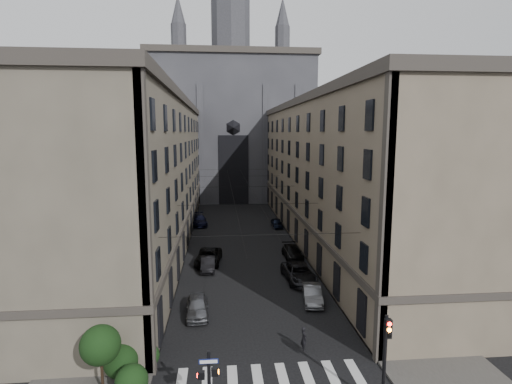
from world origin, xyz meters
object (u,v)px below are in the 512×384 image
object	(u,v)px
car_right_far	(277,223)
car_left_far	(199,220)
car_right_near	(312,294)
car_right_midfar	(292,252)
pedestrian_signal_left	(209,383)
pedestrian	(304,338)
car_right_midnear	(299,273)
traffic_light_right	(386,351)
car_left_near	(197,306)
gothic_tower	(231,118)
car_left_midnear	(208,264)
car_left_midfar	(209,257)

from	to	relation	value
car_right_far	car_left_far	bearing A→B (deg)	167.71
car_right_near	car_right_midfar	size ratio (longest dim) A/B	0.89
pedestrian_signal_left	pedestrian	world-z (taller)	pedestrian_signal_left
pedestrian_signal_left	car_right_near	size ratio (longest dim) A/B	0.92
car_left_far	car_right_midnear	world-z (taller)	car_left_far
car_left_far	pedestrian	distance (m)	38.72
car_right_midnear	car_right_far	world-z (taller)	car_right_midnear
traffic_light_right	car_right_midnear	bearing A→B (deg)	92.39
traffic_light_right	car_right_midfar	distance (m)	25.91
pedestrian_signal_left	car_right_midfar	size ratio (longest dim) A/B	0.82
car_left_near	car_right_far	xyz separation A→B (m)	(10.63, 29.19, -0.07)
gothic_tower	car_left_midnear	world-z (taller)	gothic_tower
car_right_midnear	car_right_midfar	world-z (taller)	car_right_midnear
car_left_near	car_left_midfar	distance (m)	12.83
car_left_midfar	car_right_midnear	distance (m)	10.92
pedestrian_signal_left	car_right_midfar	world-z (taller)	pedestrian_signal_left
car_right_far	car_left_midnear	bearing A→B (deg)	-118.44
car_left_near	car_left_midnear	distance (m)	10.71
car_right_midnear	pedestrian	bearing A→B (deg)	-103.65
pedestrian	traffic_light_right	bearing A→B (deg)	-163.60
traffic_light_right	car_right_near	size ratio (longest dim) A/B	1.20
car_right_near	car_right_far	xyz separation A→B (m)	(0.89, 27.56, -0.04)
pedestrian_signal_left	traffic_light_right	distance (m)	9.18
car_left_near	car_right_midfar	distance (m)	17.23
car_right_midnear	car_left_near	bearing A→B (deg)	-148.91
car_left_near	car_right_midfar	xyz separation A→B (m)	(10.25, 13.85, -0.04)
car_left_midnear	car_right_far	xyz separation A→B (m)	(10.06, 18.50, -0.01)
car_left_midfar	car_right_near	bearing A→B (deg)	-44.66
car_right_midfar	traffic_light_right	bearing A→B (deg)	-91.06
car_right_far	car_right_near	bearing A→B (deg)	-91.76
traffic_light_right	pedestrian	xyz separation A→B (m)	(-2.97, 6.08, -2.46)
car_left_far	pedestrian_signal_left	bearing A→B (deg)	-94.50
pedestrian_signal_left	car_right_far	xyz separation A→B (m)	(9.37, 41.55, -1.65)
car_left_near	car_left_far	bearing A→B (deg)	89.89
car_left_near	car_right_far	bearing A→B (deg)	67.32
car_left_midnear	car_right_midnear	xyz separation A→B (m)	(9.02, -4.02, 0.12)
gothic_tower	car_left_far	xyz separation A→B (m)	(-6.20, -29.26, -16.98)
car_left_midfar	car_right_midnear	size ratio (longest dim) A/B	0.97
car_left_near	car_left_midnear	bearing A→B (deg)	84.28
car_left_midnear	pedestrian_signal_left	bearing A→B (deg)	-88.57
car_left_far	car_left_midfar	bearing A→B (deg)	-91.98
traffic_light_right	car_left_near	size ratio (longest dim) A/B	1.19
car_left_midfar	traffic_light_right	bearing A→B (deg)	-62.41
pedestrian_signal_left	car_right_midnear	world-z (taller)	pedestrian_signal_left
traffic_light_right	gothic_tower	bearing A→B (deg)	94.38
car_right_midnear	car_left_midnear	bearing A→B (deg)	152.25
pedestrian_signal_left	car_right_far	world-z (taller)	pedestrian_signal_left
gothic_tower	car_right_far	xyz separation A→B (m)	(5.86, -31.91, -17.12)
car_right_near	pedestrian	bearing A→B (deg)	-99.78
car_right_midnear	pedestrian	distance (m)	12.72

